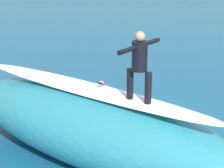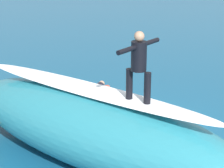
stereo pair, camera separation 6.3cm
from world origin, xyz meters
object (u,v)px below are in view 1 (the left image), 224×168
(surfer_riding, at_px, (139,61))
(surfer_paddling, at_px, (94,91))
(surfboard_riding, at_px, (139,103))
(surfboard_paddling, at_px, (96,95))

(surfer_riding, xyz_separation_m, surfer_paddling, (3.37, -4.10, -2.52))
(surfboard_riding, bearing_deg, surfboard_paddling, -40.90)
(surfboard_riding, distance_m, surfboard_paddling, 5.70)
(surfer_paddling, bearing_deg, surfboard_riding, -146.81)
(surfer_riding, relative_size, surfer_paddling, 0.86)
(surfboard_riding, xyz_separation_m, surfboard_paddling, (3.38, -4.23, -1.78))
(surfboard_riding, relative_size, surfer_paddling, 1.08)
(surfboard_riding, xyz_separation_m, surfer_riding, (-0.00, 0.00, 0.91))
(surfboard_paddling, distance_m, surfer_paddling, 0.22)
(surfer_riding, height_order, surfboard_paddling, surfer_riding)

